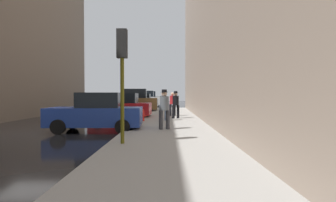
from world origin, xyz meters
TOP-DOWN VIEW (x-y plane):
  - ground_plane at (0.00, 0.00)m, footprint 120.00×120.00m
  - sidewalk at (6.00, 0.00)m, footprint 4.00×40.00m
  - parked_blue_sedan at (2.65, 0.87)m, footprint 4.25×2.15m
  - parked_red_hatchback at (2.65, 7.27)m, footprint 4.27×2.19m
  - parked_bronze_suv at (2.65, 14.16)m, footprint 4.66×2.19m
  - parked_silver_sedan at (2.65, 20.86)m, footprint 4.24×2.14m
  - parked_white_van at (2.65, 26.57)m, footprint 4.61×2.09m
  - parked_black_suv at (2.65, 32.74)m, footprint 4.61×2.07m
  - fire_hydrant at (4.45, 4.12)m, footprint 0.42×0.22m
  - traffic_light at (4.50, -2.93)m, footprint 0.32×0.32m
  - pedestrian_with_fedora at (6.45, 5.88)m, footprint 0.53×0.49m
  - pedestrian_with_beanie at (5.78, 0.45)m, footprint 0.53×0.50m
  - pedestrian_in_jeans at (5.67, 4.45)m, footprint 0.52×0.46m
  - pedestrian_in_red_jacket at (6.27, 7.92)m, footprint 0.53×0.48m

SIDE VIEW (x-z plane):
  - ground_plane at x=0.00m, z-range 0.00..0.00m
  - sidewalk at x=6.00m, z-range 0.00..0.15m
  - fire_hydrant at x=4.45m, z-range 0.15..0.85m
  - parked_blue_sedan at x=2.65m, z-range -0.05..1.74m
  - parked_red_hatchback at x=2.65m, z-range -0.05..1.74m
  - parked_silver_sedan at x=2.65m, z-range -0.05..1.74m
  - parked_bronze_suv at x=2.65m, z-range -0.09..2.16m
  - parked_white_van at x=2.65m, z-range -0.09..2.16m
  - parked_black_suv at x=2.65m, z-range -0.09..2.16m
  - pedestrian_in_jeans at x=5.67m, z-range 0.25..1.96m
  - pedestrian_in_red_jacket at x=6.27m, z-range 0.25..1.96m
  - pedestrian_with_fedora at x=6.45m, z-range 0.25..2.02m
  - pedestrian_with_beanie at x=5.78m, z-range 0.25..2.02m
  - traffic_light at x=4.50m, z-range 0.96..4.56m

